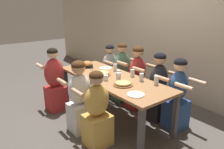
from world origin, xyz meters
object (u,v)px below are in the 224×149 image
at_px(pizza_board_second, 123,84).
at_px(diner_far_left, 110,72).
at_px(empty_plate_b, 136,94).
at_px(drinking_glass_d, 141,78).
at_px(drinking_glass_c, 132,73).
at_px(empty_plate_a, 106,68).
at_px(diner_near_midright, 97,112).
at_px(diner_near_left, 55,82).
at_px(pizza_board_main, 100,73).
at_px(drinking_glass_f, 118,73).
at_px(diner_near_center, 80,99).
at_px(skillet_bowl, 87,65).
at_px(drinking_glass_a, 118,77).
at_px(diner_far_midright, 158,89).
at_px(cocktail_glass_blue, 106,78).
at_px(diner_far_right, 177,97).
at_px(diner_far_center, 137,80).
at_px(drinking_glass_b, 156,80).
at_px(drinking_glass_e, 115,68).

relative_size(pizza_board_second, diner_far_left, 0.27).
xyz_separation_m(empty_plate_b, drinking_glass_d, (-0.34, 0.45, 0.05)).
bearing_deg(drinking_glass_c, empty_plate_a, -174.55).
bearing_deg(diner_near_midright, pizza_board_second, 9.02).
distance_m(drinking_glass_d, diner_near_left, 1.61).
bearing_deg(pizza_board_main, drinking_glass_c, 42.58).
bearing_deg(drinking_glass_c, empty_plate_b, -39.49).
relative_size(drinking_glass_f, diner_near_center, 0.09).
height_order(skillet_bowl, diner_near_left, diner_near_left).
bearing_deg(drinking_glass_a, drinking_glass_c, 92.34).
xyz_separation_m(drinking_glass_f, diner_far_midright, (0.46, 0.49, -0.25)).
xyz_separation_m(drinking_glass_d, diner_near_midright, (0.04, -0.88, -0.30)).
xyz_separation_m(drinking_glass_f, diner_near_left, (-0.91, -0.76, -0.25)).
height_order(diner_far_midright, diner_near_left, diner_near_left).
bearing_deg(cocktail_glass_blue, pizza_board_main, 162.42).
distance_m(drinking_glass_c, diner_far_right, 0.80).
bearing_deg(skillet_bowl, drinking_glass_a, -0.88).
height_order(drinking_glass_a, diner_far_right, diner_far_right).
bearing_deg(skillet_bowl, cocktail_glass_blue, -11.22).
bearing_deg(pizza_board_second, diner_far_center, 120.81).
bearing_deg(empty_plate_b, pizza_board_main, 173.21).
bearing_deg(drinking_glass_a, diner_near_left, -150.82).
bearing_deg(drinking_glass_b, diner_far_center, 156.26).
height_order(empty_plate_a, drinking_glass_d, drinking_glass_d).
relative_size(empty_plate_b, diner_near_left, 0.20).
height_order(cocktail_glass_blue, diner_far_midright, diner_far_midright).
relative_size(empty_plate_a, cocktail_glass_blue, 2.09).
height_order(drinking_glass_b, diner_near_left, diner_near_left).
distance_m(drinking_glass_d, diner_far_right, 0.63).
bearing_deg(diner_far_midright, empty_plate_b, 20.30).
xyz_separation_m(drinking_glass_c, diner_far_center, (-0.22, 0.33, -0.25)).
bearing_deg(diner_near_left, empty_plate_a, -25.31).
xyz_separation_m(drinking_glass_a, diner_far_left, (-1.06, 0.64, -0.31)).
distance_m(empty_plate_a, diner_far_center, 0.63).
bearing_deg(drinking_glass_c, drinking_glass_a, -87.66).
height_order(pizza_board_second, diner_far_right, diner_far_right).
bearing_deg(drinking_glass_f, cocktail_glass_blue, -80.17).
height_order(empty_plate_a, drinking_glass_c, drinking_glass_c).
bearing_deg(skillet_bowl, diner_near_left, -100.58).
bearing_deg(diner_near_midright, empty_plate_a, 48.54).
xyz_separation_m(skillet_bowl, empty_plate_b, (1.56, -0.19, -0.04)).
distance_m(pizza_board_second, skillet_bowl, 1.18).
bearing_deg(skillet_bowl, diner_far_left, 98.45).
xyz_separation_m(pizza_board_main, drinking_glass_d, (0.66, 0.33, 0.03)).
bearing_deg(diner_far_right, pizza_board_main, -57.09).
relative_size(skillet_bowl, drinking_glass_c, 2.67).
bearing_deg(drinking_glass_f, diner_near_midright, -58.42).
xyz_separation_m(cocktail_glass_blue, drinking_glass_e, (-0.32, 0.44, 0.02)).
height_order(skillet_bowl, cocktail_glass_blue, skillet_bowl).
bearing_deg(diner_far_midright, pizza_board_second, -6.32).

